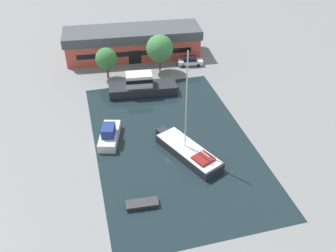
{
  "coord_description": "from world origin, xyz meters",
  "views": [
    {
      "loc": [
        -11.08,
        -39.87,
        32.89
      ],
      "look_at": [
        0.0,
        2.62,
        1.0
      ],
      "focal_mm": 40.0,
      "sensor_mm": 36.0,
      "label": 1
    }
  ],
  "objects_px": {
    "parked_car": "(190,61)",
    "cabin_boat": "(109,135)",
    "motor_cruiser": "(142,86)",
    "small_dinghy": "(142,204)",
    "sailboat_moored": "(188,151)",
    "quay_tree_by_water": "(160,48)",
    "quay_tree_near_building": "(106,59)",
    "warehouse_building": "(133,42)"
  },
  "relations": [
    {
      "from": "parked_car",
      "to": "cabin_boat",
      "type": "distance_m",
      "value": 26.59
    },
    {
      "from": "motor_cruiser",
      "to": "small_dinghy",
      "type": "relative_size",
      "value": 3.05
    },
    {
      "from": "sailboat_moored",
      "to": "cabin_boat",
      "type": "height_order",
      "value": "sailboat_moored"
    },
    {
      "from": "quay_tree_by_water",
      "to": "motor_cruiser",
      "type": "height_order",
      "value": "quay_tree_by_water"
    },
    {
      "from": "motor_cruiser",
      "to": "small_dinghy",
      "type": "bearing_deg",
      "value": 175.32
    },
    {
      "from": "small_dinghy",
      "to": "cabin_boat",
      "type": "height_order",
      "value": "cabin_boat"
    },
    {
      "from": "quay_tree_near_building",
      "to": "parked_car",
      "type": "distance_m",
      "value": 16.23
    },
    {
      "from": "quay_tree_near_building",
      "to": "cabin_boat",
      "type": "height_order",
      "value": "quay_tree_near_building"
    },
    {
      "from": "warehouse_building",
      "to": "cabin_boat",
      "type": "bearing_deg",
      "value": -102.26
    },
    {
      "from": "motor_cruiser",
      "to": "quay_tree_by_water",
      "type": "bearing_deg",
      "value": -28.15
    },
    {
      "from": "cabin_boat",
      "to": "parked_car",
      "type": "bearing_deg",
      "value": 63.06
    },
    {
      "from": "warehouse_building",
      "to": "quay_tree_near_building",
      "type": "xyz_separation_m",
      "value": [
        -6.14,
        -8.0,
        0.98
      ]
    },
    {
      "from": "quay_tree_near_building",
      "to": "quay_tree_by_water",
      "type": "xyz_separation_m",
      "value": [
        9.73,
        0.12,
        0.79
      ]
    },
    {
      "from": "warehouse_building",
      "to": "quay_tree_by_water",
      "type": "height_order",
      "value": "quay_tree_by_water"
    },
    {
      "from": "parked_car",
      "to": "small_dinghy",
      "type": "distance_m",
      "value": 36.51
    },
    {
      "from": "sailboat_moored",
      "to": "small_dinghy",
      "type": "distance_m",
      "value": 10.62
    },
    {
      "from": "quay_tree_near_building",
      "to": "quay_tree_by_water",
      "type": "distance_m",
      "value": 9.76
    },
    {
      "from": "small_dinghy",
      "to": "parked_car",
      "type": "bearing_deg",
      "value": -21.68
    },
    {
      "from": "warehouse_building",
      "to": "sailboat_moored",
      "type": "relative_size",
      "value": 1.81
    },
    {
      "from": "warehouse_building",
      "to": "small_dinghy",
      "type": "height_order",
      "value": "warehouse_building"
    },
    {
      "from": "quay_tree_by_water",
      "to": "small_dinghy",
      "type": "distance_m",
      "value": 33.6
    },
    {
      "from": "warehouse_building",
      "to": "quay_tree_near_building",
      "type": "bearing_deg",
      "value": -122.43
    },
    {
      "from": "parked_car",
      "to": "motor_cruiser",
      "type": "relative_size",
      "value": 0.42
    },
    {
      "from": "parked_car",
      "to": "sailboat_moored",
      "type": "xyz_separation_m",
      "value": [
        -8.31,
        -25.51,
        -0.12
      ]
    },
    {
      "from": "quay_tree_by_water",
      "to": "cabin_boat",
      "type": "bearing_deg",
      "value": -122.52
    },
    {
      "from": "sailboat_moored",
      "to": "cabin_boat",
      "type": "relative_size",
      "value": 2.25
    },
    {
      "from": "quay_tree_by_water",
      "to": "parked_car",
      "type": "relative_size",
      "value": 1.42
    },
    {
      "from": "warehouse_building",
      "to": "sailboat_moored",
      "type": "distance_m",
      "value": 32.54
    },
    {
      "from": "warehouse_building",
      "to": "parked_car",
      "type": "distance_m",
      "value": 12.15
    },
    {
      "from": "quay_tree_near_building",
      "to": "small_dinghy",
      "type": "relative_size",
      "value": 1.48
    },
    {
      "from": "warehouse_building",
      "to": "sailboat_moored",
      "type": "height_order",
      "value": "sailboat_moored"
    },
    {
      "from": "quay_tree_near_building",
      "to": "parked_car",
      "type": "height_order",
      "value": "quay_tree_near_building"
    },
    {
      "from": "quay_tree_near_building",
      "to": "sailboat_moored",
      "type": "distance_m",
      "value": 25.78
    },
    {
      "from": "parked_car",
      "to": "small_dinghy",
      "type": "bearing_deg",
      "value": -16.26
    },
    {
      "from": "quay_tree_near_building",
      "to": "motor_cruiser",
      "type": "xyz_separation_m",
      "value": [
        4.87,
        -6.87,
        -2.48
      ]
    },
    {
      "from": "motor_cruiser",
      "to": "cabin_boat",
      "type": "relative_size",
      "value": 1.77
    },
    {
      "from": "small_dinghy",
      "to": "sailboat_moored",
      "type": "bearing_deg",
      "value": -42.25
    },
    {
      "from": "quay_tree_by_water",
      "to": "small_dinghy",
      "type": "xyz_separation_m",
      "value": [
        -9.83,
        -31.84,
        -4.3
      ]
    },
    {
      "from": "quay_tree_near_building",
      "to": "motor_cruiser",
      "type": "relative_size",
      "value": 0.49
    },
    {
      "from": "parked_car",
      "to": "small_dinghy",
      "type": "height_order",
      "value": "parked_car"
    },
    {
      "from": "quay_tree_near_building",
      "to": "sailboat_moored",
      "type": "height_order",
      "value": "sailboat_moored"
    },
    {
      "from": "parked_car",
      "to": "warehouse_building",
      "type": "bearing_deg",
      "value": -115.5
    }
  ]
}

